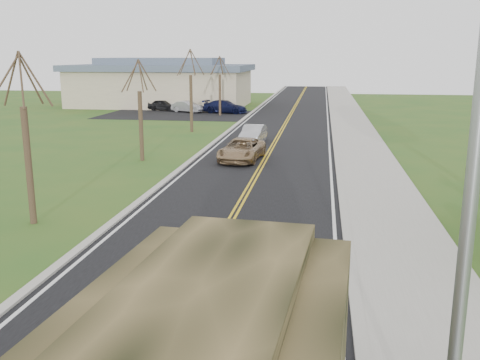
# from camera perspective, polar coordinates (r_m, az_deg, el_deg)

# --- Properties ---
(road) EXTENTS (8.00, 120.00, 0.01)m
(road) POSITION_cam_1_polar(r_m,az_deg,el_deg) (47.59, 4.84, 5.96)
(road) COLOR black
(road) RESTS_ON ground
(curb_right) EXTENTS (0.30, 120.00, 0.12)m
(curb_right) POSITION_cam_1_polar(r_m,az_deg,el_deg) (47.49, 9.87, 5.86)
(curb_right) COLOR #9E998E
(curb_right) RESTS_ON ground
(sidewalk_right) EXTENTS (3.20, 120.00, 0.10)m
(sidewalk_right) POSITION_cam_1_polar(r_m,az_deg,el_deg) (47.56, 11.98, 5.77)
(sidewalk_right) COLOR #9E998E
(sidewalk_right) RESTS_ON ground
(curb_left) EXTENTS (0.30, 120.00, 0.10)m
(curb_left) POSITION_cam_1_polar(r_m,az_deg,el_deg) (48.04, -0.13, 6.13)
(curb_left) COLOR #9E998E
(curb_left) RESTS_ON ground
(street_light) EXTENTS (1.65, 0.22, 8.00)m
(street_light) POSITION_cam_1_polar(r_m,az_deg,el_deg) (7.00, 22.76, -0.13)
(street_light) COLOR gray
(street_light) RESTS_ON ground
(bare_tree_a) EXTENTS (1.93, 2.26, 6.08)m
(bare_tree_a) POSITION_cam_1_polar(r_m,az_deg,el_deg) (20.19, -21.74, 2.82)
(bare_tree_a) COLOR #38281C
(bare_tree_a) RESTS_ON ground
(bare_tree_b) EXTENTS (1.83, 2.14, 5.73)m
(bare_tree_b) POSITION_cam_1_polar(r_m,az_deg,el_deg) (31.04, -10.56, 6.56)
(bare_tree_b) COLOR #38281C
(bare_tree_b) RESTS_ON ground
(bare_tree_c) EXTENTS (2.04, 2.39, 6.42)m
(bare_tree_c) POSITION_cam_1_polar(r_m,az_deg,el_deg) (42.48, -5.24, 8.85)
(bare_tree_c) COLOR #38281C
(bare_tree_c) RESTS_ON ground
(bare_tree_d) EXTENTS (1.88, 2.20, 5.91)m
(bare_tree_d) POSITION_cam_1_polar(r_m,az_deg,el_deg) (54.19, -2.17, 9.57)
(bare_tree_d) COLOR #38281C
(bare_tree_d) RESTS_ON ground
(commercial_building) EXTENTS (25.50, 21.50, 5.65)m
(commercial_building) POSITION_cam_1_polar(r_m,az_deg,el_deg) (66.02, -8.31, 10.20)
(commercial_building) COLOR tan
(commercial_building) RESTS_ON ground
(suv_champagne) EXTENTS (2.48, 4.70, 1.26)m
(suv_champagne) POSITION_cam_1_polar(r_m,az_deg,el_deg) (30.80, 0.19, 3.26)
(suv_champagne) COLOR #8F7351
(suv_champagne) RESTS_ON ground
(sedan_silver) EXTENTS (1.56, 3.89, 1.26)m
(sedan_silver) POSITION_cam_1_polar(r_m,az_deg,el_deg) (36.85, 1.41, 4.89)
(sedan_silver) COLOR #AEAEB3
(sedan_silver) RESTS_ON ground
(lot_car_dark) EXTENTS (3.77, 2.25, 1.20)m
(lot_car_dark) POSITION_cam_1_polar(r_m,az_deg,el_deg) (59.91, -8.16, 7.92)
(lot_car_dark) COLOR black
(lot_car_dark) RESTS_ON ground
(lot_car_silver) EXTENTS (3.87, 2.65, 1.21)m
(lot_car_silver) POSITION_cam_1_polar(r_m,az_deg,el_deg) (57.59, -5.60, 7.79)
(lot_car_silver) COLOR #A8A7AC
(lot_car_silver) RESTS_ON ground
(lot_car_navy) EXTENTS (4.90, 2.62, 1.35)m
(lot_car_navy) POSITION_cam_1_polar(r_m,az_deg,el_deg) (56.60, -1.59, 7.82)
(lot_car_navy) COLOR black
(lot_car_navy) RESTS_ON ground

